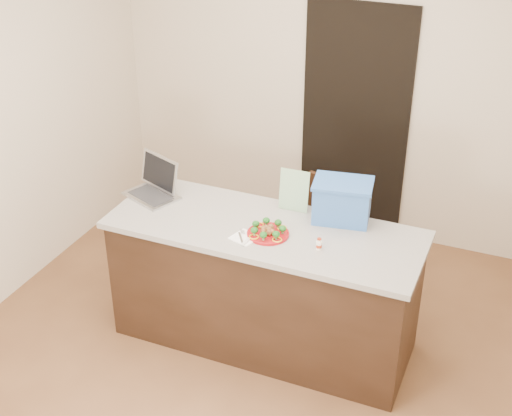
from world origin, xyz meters
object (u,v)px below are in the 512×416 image
at_px(laptop, 155,184).
at_px(chair, 326,233).
at_px(yogurt_bottle, 319,245).
at_px(napkin, 245,237).
at_px(island, 264,285).
at_px(blue_box, 342,201).
at_px(plate, 268,233).

height_order(laptop, chair, laptop).
bearing_deg(yogurt_bottle, napkin, -173.24).
xyz_separation_m(island, laptop, (-0.88, 0.13, 0.53)).
height_order(napkin, blue_box, blue_box).
height_order(plate, chair, plate).
bearing_deg(plate, island, 125.22).
bearing_deg(blue_box, island, -155.44).
distance_m(plate, blue_box, 0.54).
distance_m(napkin, chair, 1.00).
xyz_separation_m(napkin, blue_box, (0.49, 0.46, 0.14)).
distance_m(napkin, blue_box, 0.68).
bearing_deg(napkin, plate, 36.81).
height_order(island, plate, plate).
height_order(island, chair, chair).
distance_m(blue_box, chair, 0.71).
relative_size(island, plate, 7.67).
xyz_separation_m(plate, yogurt_bottle, (0.35, -0.03, 0.02)).
bearing_deg(yogurt_bottle, plate, 174.41).
distance_m(island, blue_box, 0.79).
bearing_deg(blue_box, laptop, 177.12).
bearing_deg(yogurt_bottle, island, 164.10).
distance_m(plate, laptop, 0.96).
bearing_deg(island, blue_box, 34.32).
xyz_separation_m(island, plate, (0.06, -0.08, 0.47)).
height_order(plate, blue_box, blue_box).
height_order(napkin, yogurt_bottle, yogurt_bottle).
distance_m(napkin, yogurt_bottle, 0.47).
height_order(island, laptop, laptop).
xyz_separation_m(plate, napkin, (-0.12, -0.09, -0.01)).
bearing_deg(blue_box, chair, 108.08).
height_order(island, napkin, napkin).
bearing_deg(chair, plate, -83.44).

